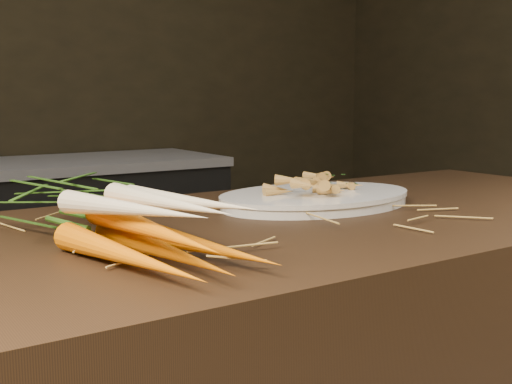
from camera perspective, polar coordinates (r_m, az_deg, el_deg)
back_counter at (r=2.92m, az=-20.80°, el=-5.77°), size 1.82×0.62×0.84m
straw_bedding at (r=0.96m, az=-14.57°, el=-3.92°), size 1.40×0.60×0.02m
root_veg_bunch at (r=0.95m, az=-13.65°, el=-1.44°), size 0.24×0.57×0.10m
serving_platter at (r=1.26m, az=5.36°, el=-0.71°), size 0.41×0.28×0.02m
roasted_veg_heap at (r=1.25m, az=5.38°, el=0.78°), size 0.20×0.15×0.04m
serving_fork at (r=1.33m, az=10.74°, el=0.24°), size 0.09×0.14×0.00m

